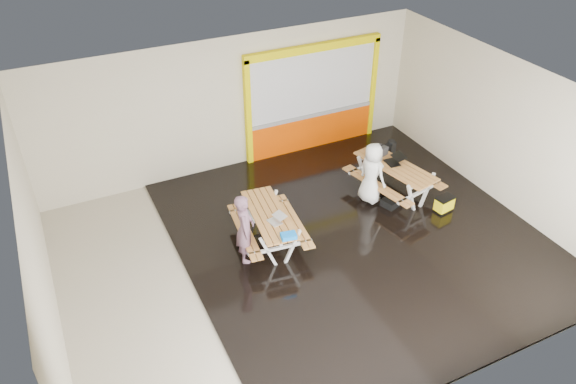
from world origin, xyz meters
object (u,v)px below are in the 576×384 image
picnic_table_right (394,172)px  laptop_right (394,160)px  toolbox (379,152)px  dark_case (392,202)px  person_left (245,228)px  picnic_table_left (269,221)px  person_right (372,173)px  backpack (391,149)px  blue_pouch (289,236)px  laptop_left (276,220)px  fluke_bag (444,204)px

picnic_table_right → laptop_right: 0.29m
toolbox → laptop_right: bearing=-68.1°
toolbox → dark_case: size_ratio=1.12×
person_left → picnic_table_left: bearing=-44.1°
person_right → toolbox: bearing=-58.3°
picnic_table_left → picnic_table_right: (3.49, 0.40, 0.03)m
toolbox → backpack: 0.63m
backpack → laptop_right: bearing=-118.7°
blue_pouch → backpack: size_ratio=0.67×
laptop_left → fluke_bag: laptop_left is taller
person_right → backpack: size_ratio=3.32×
person_left → fluke_bag: bearing=-73.0°
picnic_table_right → laptop_left: 3.54m
blue_pouch → person_left: bearing=138.2°
person_right → blue_pouch: 2.99m
picnic_table_left → laptop_right: laptop_right is taller
dark_case → fluke_bag: bearing=-37.5°
fluke_bag → laptop_right: bearing=115.7°
laptop_left → backpack: backpack is taller
picnic_table_right → blue_pouch: (-3.46, -1.30, 0.20)m
person_right → toolbox: size_ratio=2.87×
picnic_table_left → laptop_right: (3.53, 0.51, 0.29)m
backpack → dark_case: (-0.73, -1.22, -0.64)m
picnic_table_right → person_left: (-4.15, -0.68, 0.19)m
picnic_table_left → toolbox: size_ratio=4.10×
picnic_table_left → picnic_table_right: bearing=6.5°
dark_case → fluke_bag: fluke_bag is taller
picnic_table_right → laptop_left: size_ratio=6.15×
picnic_table_left → blue_pouch: (0.02, -0.90, 0.23)m
backpack → person_left: bearing=-161.9°
picnic_table_right → person_left: person_left is taller
picnic_table_left → dark_case: (3.18, -0.02, -0.47)m
picnic_table_right → laptop_right: bearing=68.1°
picnic_table_right → dark_case: picnic_table_right is taller
picnic_table_right → laptop_left: (-3.46, -0.71, 0.20)m
backpack → person_right: bearing=-142.1°
picnic_table_left → person_left: (-0.67, -0.29, 0.22)m
picnic_table_left → laptop_left: laptop_left is taller
toolbox → person_left: bearing=-163.0°
picnic_table_left → laptop_left: bearing=-84.9°
person_left → fluke_bag: size_ratio=3.23×
blue_pouch → fluke_bag: blue_pouch is taller
picnic_table_right → picnic_table_left: bearing=-173.5°
person_left → blue_pouch: (0.69, -0.62, 0.01)m
backpack → dark_case: bearing=-120.8°
person_left → fluke_bag: 4.87m
blue_pouch → fluke_bag: 4.16m
person_right → toolbox: person_right is taller
person_left → dark_case: size_ratio=3.35×
person_left → blue_pouch: 0.92m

